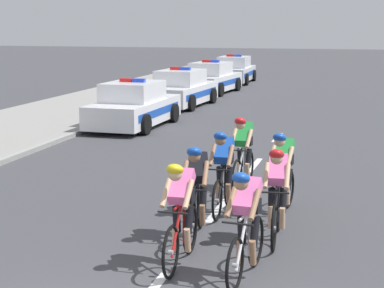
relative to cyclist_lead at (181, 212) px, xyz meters
The scene contains 14 objects.
sidewalk_slab 14.01m from the cyclist_lead, 127.12° to the left, with size 4.97×60.00×0.12m, color gray.
kerb_edge 12.70m from the cyclist_lead, 118.42° to the left, with size 0.16×60.00×0.13m, color #9E9E99.
lane_markings_centre 2.97m from the cyclist_lead, 92.27° to the left, with size 0.14×17.60×0.01m.
cyclist_lead is the anchor object (origin of this frame).
cyclist_second 1.01m from the cyclist_lead, 15.16° to the right, with size 0.45×1.72×1.56m.
cyclist_third 1.23m from the cyclist_lead, 94.14° to the left, with size 0.45×1.72×1.56m.
cyclist_fourth 1.81m from the cyclist_lead, 50.46° to the left, with size 0.43×1.72×1.56m.
cyclist_fifth 2.70m from the cyclist_lead, 89.62° to the left, with size 0.42×1.72×1.56m.
cyclist_sixth 3.03m from the cyclist_lead, 69.67° to the left, with size 0.45×1.72×1.56m.
cyclist_seventh 4.50m from the cyclist_lead, 89.52° to the left, with size 0.43×1.72×1.56m.
police_car_nearest 12.64m from the cyclist_lead, 112.85° to the left, with size 2.11×4.46×1.59m.
police_car_second 17.94m from the cyclist_lead, 105.88° to the left, with size 2.25×4.52×1.59m.
police_car_third 23.06m from the cyclist_lead, 102.28° to the left, with size 2.32×4.55×1.59m.
police_car_furthest 28.52m from the cyclist_lead, 99.90° to the left, with size 2.07×4.43×1.59m.
Camera 1 is at (2.57, -5.71, 3.39)m, focal length 62.11 mm.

